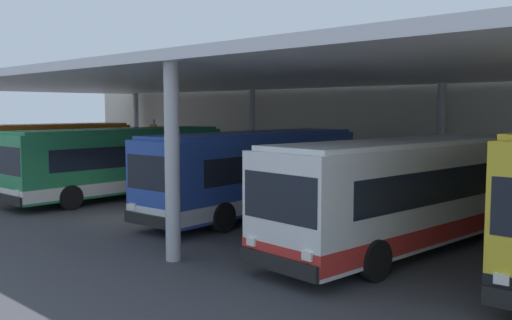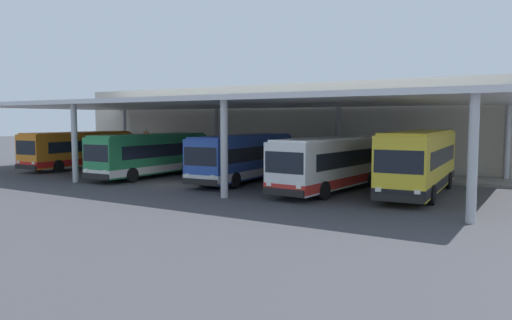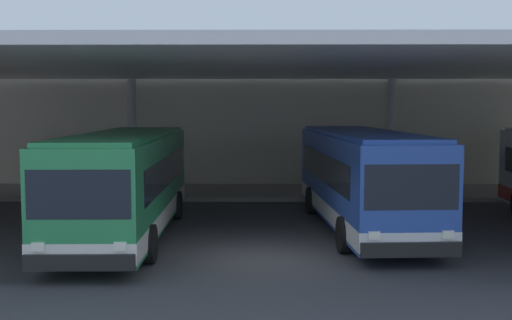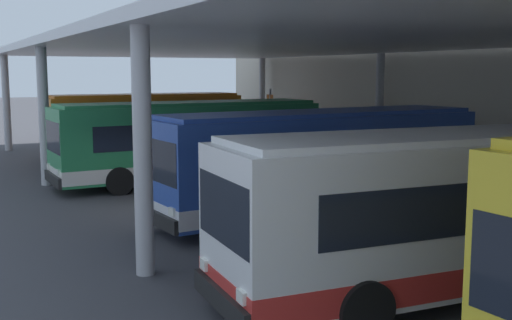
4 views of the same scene
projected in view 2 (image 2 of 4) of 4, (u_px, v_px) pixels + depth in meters
The scene contains 12 objects.
ground_plane at pixel (170, 184), 31.59m from camera, with size 200.00×200.00×0.00m, color #3D3D42.
platform_kerb at pixel (262, 168), 41.54m from camera, with size 42.00×4.50×0.18m, color gray.
station_building_facade at pixel (281, 126), 43.99m from camera, with size 48.00×1.60×7.39m, color beige.
canopy_shelter at pixel (219, 105), 35.81m from camera, with size 40.00×17.00×5.55m.
bus_nearest_bay at pixel (79, 149), 42.14m from camera, with size 3.11×10.65×3.17m.
bus_second_bay at pixel (151, 154), 35.86m from camera, with size 2.88×10.58×3.17m.
bus_middle_bay at pixel (244, 157), 33.07m from camera, with size 3.20×10.67×3.17m.
bus_far_bay at pixel (332, 163), 28.60m from camera, with size 3.33×10.69×3.17m.
bus_departing at pixel (420, 162), 27.44m from camera, with size 3.18×11.46×3.57m.
bench_waiting at pixel (214, 159), 44.30m from camera, with size 1.80×0.45×0.92m.
trash_bin at pixel (199, 157), 45.62m from camera, with size 0.52×0.52×0.98m.
banner_sign at pixel (147, 143), 47.40m from camera, with size 0.70×0.12×3.20m.
Camera 2 is at (21.31, -23.68, 4.20)m, focal length 33.97 mm.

